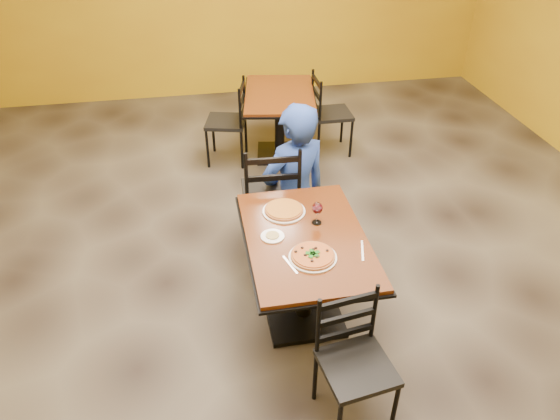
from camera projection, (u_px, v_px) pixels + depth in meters
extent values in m
cube|color=black|center=(290.00, 272.00, 4.33)|extent=(7.00, 8.00, 0.01)
cube|color=#55210D|center=(306.00, 238.00, 3.51)|extent=(0.80, 1.20, 0.03)
cube|color=black|center=(306.00, 241.00, 3.52)|extent=(0.83, 1.23, 0.02)
cylinder|color=black|center=(305.00, 279.00, 3.72)|extent=(0.12, 0.12, 0.66)
cube|color=black|center=(303.00, 313.00, 3.92)|extent=(0.55, 0.55, 0.04)
cube|color=#55210D|center=(280.00, 94.00, 5.58)|extent=(0.90, 1.20, 0.03)
cube|color=black|center=(280.00, 96.00, 5.59)|extent=(0.94, 1.24, 0.02)
cylinder|color=black|center=(280.00, 125.00, 5.79)|extent=(0.11, 0.11, 0.66)
cube|color=black|center=(280.00, 153.00, 5.99)|extent=(0.58, 0.58, 0.04)
imported|color=#1B3B95|center=(294.00, 175.00, 4.38)|extent=(0.73, 0.60, 1.28)
cylinder|color=white|center=(313.00, 257.00, 3.32)|extent=(0.31, 0.31, 0.01)
cylinder|color=maroon|center=(313.00, 255.00, 3.31)|extent=(0.28, 0.28, 0.02)
cylinder|color=white|center=(284.00, 211.00, 3.74)|extent=(0.31, 0.31, 0.01)
cylinder|color=gold|center=(284.00, 209.00, 3.73)|extent=(0.28, 0.28, 0.02)
cylinder|color=white|center=(272.00, 236.00, 3.50)|extent=(0.16, 0.16, 0.01)
cylinder|color=tan|center=(272.00, 235.00, 3.49)|extent=(0.09, 0.09, 0.01)
cube|color=silver|center=(290.00, 265.00, 3.26)|extent=(0.07, 0.19, 0.00)
cube|color=silver|center=(362.00, 251.00, 3.38)|extent=(0.07, 0.21, 0.00)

